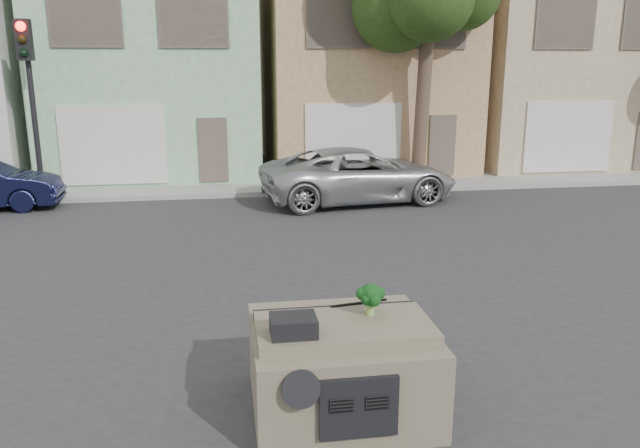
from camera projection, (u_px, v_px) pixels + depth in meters
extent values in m
plane|color=#303033|center=(306.00, 310.00, 10.07)|extent=(120.00, 120.00, 0.00)
cube|color=gray|center=(263.00, 185.00, 20.10)|extent=(40.00, 3.00, 0.15)
cube|color=#92C494|center=(156.00, 67.00, 22.49)|extent=(7.20, 8.20, 7.55)
cube|color=tan|center=(359.00, 67.00, 23.61)|extent=(7.20, 8.20, 7.55)
cube|color=tan|center=(544.00, 66.00, 24.73)|extent=(7.20, 8.20, 7.55)
imported|color=#A7AAAE|center=(359.00, 201.00, 18.06)|extent=(5.89, 3.30, 1.56)
cube|color=black|center=(33.00, 112.00, 17.56)|extent=(0.40, 0.40, 5.10)
cube|color=#233E14|center=(424.00, 51.00, 19.14)|extent=(4.40, 4.00, 8.50)
cube|color=#69614C|center=(341.00, 364.00, 7.06)|extent=(2.00, 1.80, 1.12)
cube|color=black|center=(293.00, 325.00, 6.47)|extent=(0.48, 0.38, 0.20)
cube|color=black|center=(359.00, 303.00, 7.32)|extent=(0.69, 0.15, 0.02)
cube|color=black|center=(370.00, 299.00, 6.96)|extent=(0.41, 0.41, 0.38)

